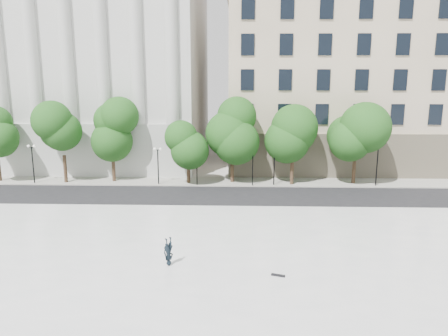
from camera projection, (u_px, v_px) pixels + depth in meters
The scene contains 12 objects.
ground at pixel (180, 291), 23.18m from camera, with size 160.00×160.00×0.00m, color beige.
plaza at pixel (186, 263), 26.07m from camera, with size 44.00×22.00×0.45m, color white.
street at pixel (205, 197), 40.77m from camera, with size 60.00×8.00×0.02m, color black.
far_sidewalk at pixel (209, 182), 46.62m from camera, with size 60.00×4.00×0.12m, color #AEABA0.
building_west at pixel (90, 62), 58.69m from camera, with size 31.50×27.65×25.60m.
building_east at pixel (365, 75), 58.22m from camera, with size 36.00×26.15×23.00m.
traffic_light_west at pixel (197, 150), 44.21m from camera, with size 0.44×1.93×4.27m.
traffic_light_east at pixel (253, 151), 44.05m from camera, with size 0.52×1.72×4.18m.
person_lying at pixel (169, 261), 25.27m from camera, with size 0.60×0.40×1.66m, color black.
skateboard at pixel (278, 275), 23.93m from camera, with size 0.75×0.19×0.08m, color black.
street_trees at pixel (201, 134), 45.00m from camera, with size 41.59×5.31×7.83m.
lamp_posts at pixel (213, 157), 44.62m from camera, with size 36.36×0.28×4.54m.
Camera 1 is at (3.06, -21.19, 11.30)m, focal length 35.00 mm.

